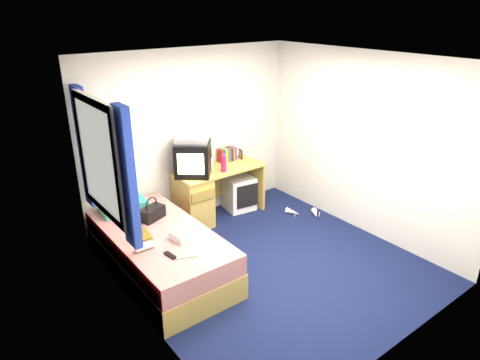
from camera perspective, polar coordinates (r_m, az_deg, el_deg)
ground at (r=5.26m, az=3.92°, el=-11.18°), size 3.40×3.40×0.00m
room_shell at (r=4.62m, az=4.39°, el=3.97°), size 3.40×3.40×3.40m
bed at (r=5.07m, az=-10.57°, el=-9.43°), size 1.01×2.00×0.54m
pillow at (r=5.48m, az=-15.26°, el=-3.37°), size 0.56×0.38×0.12m
desk at (r=6.07m, az=-4.97°, el=-1.98°), size 1.30×0.55×0.75m
storage_cube at (r=6.48m, az=-0.17°, el=-1.69°), size 0.47×0.47×0.51m
crt_tv at (r=5.79m, az=-6.28°, el=2.84°), size 0.62×0.62×0.46m
vcr at (r=5.71m, az=-6.39°, el=5.40°), size 0.52×0.51×0.08m
book_row at (r=6.32m, az=-1.73°, el=3.42°), size 0.27×0.13×0.20m
picture_frame at (r=6.43m, az=0.07°, el=3.50°), size 0.05×0.12×0.14m
pink_water_bottle at (r=5.90m, az=-2.20°, el=2.16°), size 0.09×0.09×0.23m
aerosol_can at (r=5.99m, az=-3.85°, el=2.26°), size 0.07×0.07×0.19m
handbag at (r=5.18m, az=-11.65°, el=-4.29°), size 0.34×0.26×0.28m
towel at (r=4.73m, az=-7.41°, el=-7.21°), size 0.29×0.26×0.09m
magazine at (r=4.88m, az=-13.26°, el=-7.19°), size 0.24×0.30×0.01m
water_bottle at (r=4.60m, az=-12.63°, el=-8.71°), size 0.20×0.08×0.07m
colour_swatch_fan at (r=4.43m, az=-7.12°, el=-10.06°), size 0.23×0.13×0.01m
remote_control at (r=4.46m, az=-9.29°, el=-9.87°), size 0.07×0.17×0.02m
window_assembly at (r=4.63m, az=-17.91°, el=2.51°), size 0.11×1.42×1.40m
white_heels at (r=6.42m, az=8.53°, el=-4.35°), size 0.41×0.47×0.09m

